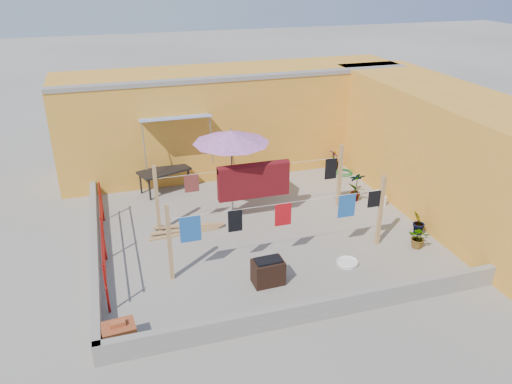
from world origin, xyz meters
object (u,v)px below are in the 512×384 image
white_basin (347,262)px  water_jug_a (383,201)px  patio_umbrella (231,137)px  plant_back_a (258,177)px  brazier (268,271)px  green_hose (344,172)px  brick_stack (119,335)px  water_jug_b (378,196)px  outdoor_table (164,172)px

white_basin → water_jug_a: bearing=46.5°
patio_umbrella → plant_back_a: 2.41m
patio_umbrella → brazier: patio_umbrella is taller
green_hose → brick_stack: bearing=-140.7°
brick_stack → water_jug_a: (7.40, 3.61, -0.08)m
brazier → water_jug_b: size_ratio=1.85×
brick_stack → brazier: brazier is taller
green_hose → white_basin: bearing=-115.3°
brazier → water_jug_a: brazier is taller
patio_umbrella → white_basin: patio_umbrella is taller
brazier → water_jug_a: 4.99m
patio_umbrella → water_jug_b: size_ratio=6.59×
water_jug_a → white_basin: bearing=-133.5°
outdoor_table → water_jug_a: size_ratio=5.03×
outdoor_table → green_hose: 5.76m
water_jug_b → green_hose: size_ratio=0.63×
outdoor_table → brazier: 5.58m
outdoor_table → white_basin: bearing=-56.7°
white_basin → plant_back_a: size_ratio=0.61×
white_basin → green_hose: 5.39m
water_jug_a → water_jug_b: bearing=90.0°
brazier → water_jug_b: brazier is taller
water_jug_a → plant_back_a: plant_back_a is taller
patio_umbrella → green_hose: patio_umbrella is taller
white_basin → water_jug_a: water_jug_a is taller
brazier → water_jug_b: (4.26, 2.87, -0.13)m
patio_umbrella → plant_back_a: (1.12, 1.23, -1.75)m
white_basin → green_hose: bearing=64.7°
patio_umbrella → outdoor_table: size_ratio=1.47×
water_jug_b → plant_back_a: (-3.03, 1.80, 0.25)m
water_jug_b → patio_umbrella: bearing=172.1°
brick_stack → brazier: size_ratio=0.93×
plant_back_a → brick_stack: bearing=-127.5°
brazier → plant_back_a: (1.23, 4.67, 0.12)m
water_jug_a → water_jug_b: 0.29m
white_basin → water_jug_a: (2.30, 2.42, 0.10)m
outdoor_table → brick_stack: bearing=-104.7°
brazier → white_basin: 1.98m
outdoor_table → water_jug_b: (5.72, -2.51, -0.46)m
outdoor_table → water_jug_a: bearing=-26.0°
water_jug_b → plant_back_a: plant_back_a is taller
outdoor_table → white_basin: (3.42, -5.22, -0.58)m
green_hose → plant_back_a: (-3.03, -0.37, 0.37)m
brick_stack → plant_back_a: bearing=52.5°
water_jug_b → water_jug_a: bearing=-90.0°
brazier → water_jug_a: size_ratio=2.08×
outdoor_table → plant_back_a: 2.80m
patio_umbrella → plant_back_a: patio_umbrella is taller
patio_umbrella → white_basin: 4.32m
patio_umbrella → water_jug_a: size_ratio=7.42×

